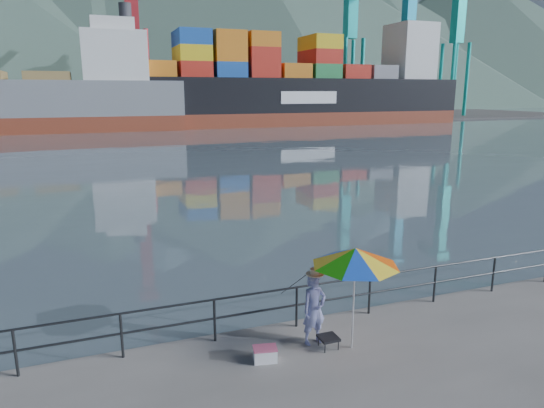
% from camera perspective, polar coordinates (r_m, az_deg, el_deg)
% --- Properties ---
extents(harbor_water, '(500.00, 280.00, 0.00)m').
position_cam_1_polar(harbor_water, '(138.25, -19.35, 10.12)').
color(harbor_water, '#4F626D').
rests_on(harbor_water, ground).
extents(far_dock, '(200.00, 40.00, 0.40)m').
position_cam_1_polar(far_dock, '(102.11, -13.10, 9.70)').
color(far_dock, '#514F4C').
rests_on(far_dock, ground).
extents(guardrail, '(22.00, 0.06, 1.03)m').
position_cam_1_polar(guardrail, '(11.47, -1.79, -12.65)').
color(guardrail, '#2D3033').
rests_on(guardrail, ground).
extents(mountains, '(600.00, 332.80, 80.00)m').
position_cam_1_polar(mountains, '(221.95, -9.93, 20.72)').
color(mountains, '#385147').
rests_on(mountains, ground).
extents(port_cranes, '(116.00, 28.00, 38.40)m').
position_cam_1_polar(port_cranes, '(98.83, 0.01, 19.22)').
color(port_cranes, red).
rests_on(port_cranes, ground).
extents(container_stacks, '(58.00, 8.40, 7.80)m').
position_cam_1_polar(container_stacks, '(109.43, 0.43, 11.59)').
color(container_stacks, yellow).
rests_on(container_stacks, ground).
extents(fisherman, '(0.64, 0.47, 1.61)m').
position_cam_1_polar(fisherman, '(11.00, 4.98, -12.24)').
color(fisherman, '#2D3797').
rests_on(fisherman, ground).
extents(beach_umbrella, '(1.90, 1.90, 2.30)m').
position_cam_1_polar(beach_umbrella, '(10.41, 9.78, -6.15)').
color(beach_umbrella, white).
rests_on(beach_umbrella, ground).
extents(folding_stool, '(0.41, 0.41, 0.27)m').
position_cam_1_polar(folding_stool, '(11.12, 6.65, -15.81)').
color(folding_stool, black).
rests_on(folding_stool, ground).
extents(cooler_bag, '(0.53, 0.41, 0.28)m').
position_cam_1_polar(cooler_bag, '(10.60, -0.83, -17.32)').
color(cooler_bag, white).
rests_on(cooler_bag, ground).
extents(fishing_rod, '(0.03, 1.53, 1.08)m').
position_cam_1_polar(fishing_rod, '(12.35, 2.38, -13.36)').
color(fishing_rod, black).
rests_on(fishing_rod, ground).
extents(bulk_carrier, '(51.74, 8.96, 14.50)m').
position_cam_1_polar(bulk_carrier, '(78.54, -28.60, 10.56)').
color(bulk_carrier, maroon).
rests_on(bulk_carrier, ground).
extents(container_ship, '(59.65, 9.94, 18.10)m').
position_cam_1_polar(container_ship, '(87.21, 4.02, 13.31)').
color(container_ship, maroon).
rests_on(container_ship, ground).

